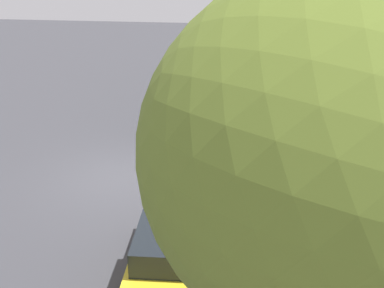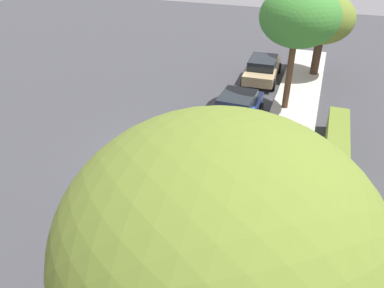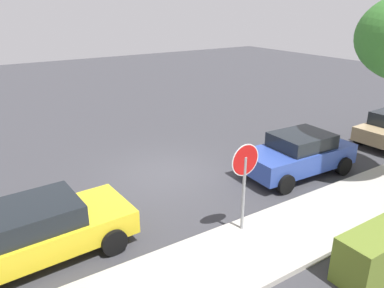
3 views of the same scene
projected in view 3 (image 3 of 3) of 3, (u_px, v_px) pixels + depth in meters
The scene contains 5 objects.
ground_plane at pixel (166, 173), 13.08m from camera, with size 60.00×60.00×0.00m, color #38383D.
sidewalk_curb at pixel (266, 243), 9.13m from camera, with size 32.00×2.25×0.14m, color #B2ADA3.
stop_sign at pixel (245, 173), 9.08m from camera, with size 0.81×0.08×2.45m.
parked_car_blue at pixel (298, 154), 12.77m from camera, with size 4.03×2.09×1.46m.
parked_car_yellow at pixel (36, 231), 8.50m from camera, with size 4.48×2.19×1.39m.
Camera 3 is at (5.71, 10.46, 5.56)m, focal length 35.00 mm.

